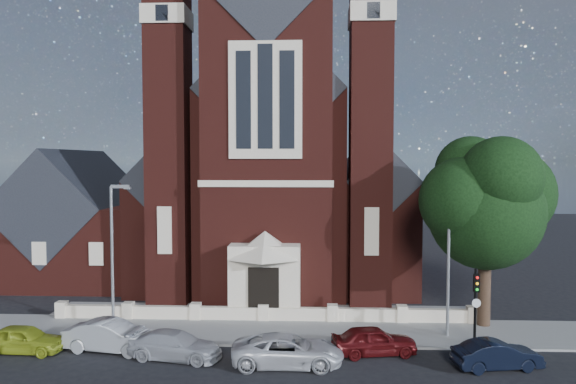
{
  "coord_description": "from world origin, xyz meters",
  "views": [
    {
      "loc": [
        2.86,
        -25.62,
        9.39
      ],
      "look_at": [
        1.17,
        12.0,
        7.28
      ],
      "focal_mm": 35.0,
      "sensor_mm": 36.0,
      "label": 1
    }
  ],
  "objects_px": {
    "parish_hall": "(76,228)",
    "car_navy": "(497,355)",
    "street_tree": "(489,205)",
    "car_dark_red": "(374,341)",
    "car_silver_b": "(175,345)",
    "street_lamp_left": "(114,249)",
    "traffic_signal": "(476,297)",
    "car_lime_van": "(23,339)",
    "car_silver_a": "(111,336)",
    "car_white_suv": "(288,350)",
    "church": "(280,174)",
    "street_lamp_right": "(450,252)"
  },
  "relations": [
    {
      "from": "parish_hall",
      "to": "car_silver_a",
      "type": "distance_m",
      "value": 19.43
    },
    {
      "from": "traffic_signal",
      "to": "car_navy",
      "type": "relative_size",
      "value": 1.02
    },
    {
      "from": "car_silver_a",
      "to": "traffic_signal",
      "type": "bearing_deg",
      "value": -75.49
    },
    {
      "from": "traffic_signal",
      "to": "car_white_suv",
      "type": "distance_m",
      "value": 9.89
    },
    {
      "from": "car_dark_red",
      "to": "church",
      "type": "bearing_deg",
      "value": 5.19
    },
    {
      "from": "parish_hall",
      "to": "car_silver_b",
      "type": "bearing_deg",
      "value": -55.25
    },
    {
      "from": "church",
      "to": "parish_hall",
      "type": "xyz_separation_m",
      "value": [
        -16.0,
        -4.94,
        -4.17
      ]
    },
    {
      "from": "street_tree",
      "to": "car_silver_a",
      "type": "bearing_deg",
      "value": -166.71
    },
    {
      "from": "street_lamp_left",
      "to": "car_navy",
      "type": "height_order",
      "value": "street_lamp_left"
    },
    {
      "from": "parish_hall",
      "to": "traffic_signal",
      "type": "height_order",
      "value": "parish_hall"
    },
    {
      "from": "street_lamp_left",
      "to": "car_navy",
      "type": "relative_size",
      "value": 2.06
    },
    {
      "from": "street_tree",
      "to": "car_dark_red",
      "type": "relative_size",
      "value": 2.59
    },
    {
      "from": "car_silver_a",
      "to": "car_white_suv",
      "type": "bearing_deg",
      "value": -89.73
    },
    {
      "from": "street_tree",
      "to": "car_silver_a",
      "type": "distance_m",
      "value": 21.1
    },
    {
      "from": "street_lamp_right",
      "to": "street_tree",
      "type": "bearing_deg",
      "value": 34.26
    },
    {
      "from": "car_dark_red",
      "to": "car_navy",
      "type": "xyz_separation_m",
      "value": [
        5.35,
        -1.61,
        -0.06
      ]
    },
    {
      "from": "street_tree",
      "to": "street_lamp_left",
      "type": "relative_size",
      "value": 1.32
    },
    {
      "from": "church",
      "to": "street_tree",
      "type": "bearing_deg",
      "value": -53.83
    },
    {
      "from": "car_silver_b",
      "to": "car_dark_red",
      "type": "xyz_separation_m",
      "value": [
        9.45,
        0.97,
        0.05
      ]
    },
    {
      "from": "street_lamp_left",
      "to": "car_lime_van",
      "type": "relative_size",
      "value": 2.03
    },
    {
      "from": "traffic_signal",
      "to": "car_silver_a",
      "type": "height_order",
      "value": "traffic_signal"
    },
    {
      "from": "car_dark_red",
      "to": "traffic_signal",
      "type": "bearing_deg",
      "value": -86.01
    },
    {
      "from": "street_tree",
      "to": "car_lime_van",
      "type": "relative_size",
      "value": 2.68
    },
    {
      "from": "street_tree",
      "to": "traffic_signal",
      "type": "xyz_separation_m",
      "value": [
        -1.6,
        -3.28,
        -4.38
      ]
    },
    {
      "from": "car_navy",
      "to": "car_dark_red",
      "type": "bearing_deg",
      "value": 63.28
    },
    {
      "from": "car_silver_b",
      "to": "car_dark_red",
      "type": "distance_m",
      "value": 9.5
    },
    {
      "from": "street_lamp_right",
      "to": "car_silver_b",
      "type": "bearing_deg",
      "value": -164.48
    },
    {
      "from": "car_white_suv",
      "to": "car_dark_red",
      "type": "distance_m",
      "value": 4.39
    },
    {
      "from": "car_silver_b",
      "to": "car_navy",
      "type": "relative_size",
      "value": 1.15
    },
    {
      "from": "street_tree",
      "to": "traffic_signal",
      "type": "bearing_deg",
      "value": -115.95
    },
    {
      "from": "street_tree",
      "to": "car_silver_b",
      "type": "distance_m",
      "value": 18.28
    },
    {
      "from": "church",
      "to": "car_lime_van",
      "type": "height_order",
      "value": "church"
    },
    {
      "from": "street_tree",
      "to": "street_lamp_left",
      "type": "bearing_deg",
      "value": -175.24
    },
    {
      "from": "parish_hall",
      "to": "traffic_signal",
      "type": "xyz_separation_m",
      "value": [
        27.0,
        -15.57,
        -1.43
      ]
    },
    {
      "from": "street_tree",
      "to": "car_silver_a",
      "type": "relative_size",
      "value": 2.31
    },
    {
      "from": "street_tree",
      "to": "street_lamp_left",
      "type": "height_order",
      "value": "street_tree"
    },
    {
      "from": "street_lamp_right",
      "to": "car_lime_van",
      "type": "height_order",
      "value": "street_lamp_right"
    },
    {
      "from": "car_dark_red",
      "to": "street_lamp_right",
      "type": "bearing_deg",
      "value": -66.16
    },
    {
      "from": "street_tree",
      "to": "car_navy",
      "type": "relative_size",
      "value": 2.73
    },
    {
      "from": "parish_hall",
      "to": "car_navy",
      "type": "distance_m",
      "value": 33.0
    },
    {
      "from": "parish_hall",
      "to": "traffic_signal",
      "type": "relative_size",
      "value": 3.05
    },
    {
      "from": "car_silver_a",
      "to": "car_dark_red",
      "type": "distance_m",
      "value": 12.84
    },
    {
      "from": "car_lime_van",
      "to": "car_silver_b",
      "type": "distance_m",
      "value": 7.63
    },
    {
      "from": "car_lime_van",
      "to": "car_dark_red",
      "type": "distance_m",
      "value": 17.08
    },
    {
      "from": "street_lamp_left",
      "to": "car_white_suv",
      "type": "height_order",
      "value": "street_lamp_left"
    },
    {
      "from": "car_white_suv",
      "to": "car_dark_red",
      "type": "relative_size",
      "value": 1.24
    },
    {
      "from": "parish_hall",
      "to": "car_navy",
      "type": "xyz_separation_m",
      "value": [
        27.16,
        -18.45,
        -3.36
      ]
    },
    {
      "from": "car_silver_a",
      "to": "car_dark_red",
      "type": "height_order",
      "value": "car_silver_a"
    },
    {
      "from": "car_silver_a",
      "to": "car_silver_b",
      "type": "xyz_separation_m",
      "value": [
        3.39,
        -0.88,
        -0.11
      ]
    },
    {
      "from": "parish_hall",
      "to": "car_silver_a",
      "type": "height_order",
      "value": "parish_hall"
    }
  ]
}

